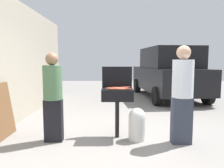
# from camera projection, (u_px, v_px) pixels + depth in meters

# --- Properties ---
(ground_plane) EXTENTS (24.00, 24.00, 0.00)m
(ground_plane) POSITION_uv_depth(u_px,v_px,m) (126.00, 136.00, 4.35)
(ground_plane) COLOR gray
(house_wall_side) EXTENTS (0.24, 8.00, 2.96)m
(house_wall_side) POSITION_uv_depth(u_px,v_px,m) (13.00, 61.00, 5.20)
(house_wall_side) COLOR #B2A893
(house_wall_side) RESTS_ON ground
(bbq_grill) EXTENTS (0.60, 0.44, 0.96)m
(bbq_grill) POSITION_uv_depth(u_px,v_px,m) (118.00, 96.00, 4.18)
(bbq_grill) COLOR black
(bbq_grill) RESTS_ON ground
(grill_lid_open) EXTENTS (0.60, 0.05, 0.42)m
(grill_lid_open) POSITION_uv_depth(u_px,v_px,m) (118.00, 77.00, 4.36)
(grill_lid_open) COLOR black
(grill_lid_open) RESTS_ON bbq_grill
(hot_dog_0) EXTENTS (0.13, 0.03, 0.03)m
(hot_dog_0) POSITION_uv_depth(u_px,v_px,m) (121.00, 88.00, 4.13)
(hot_dog_0) COLOR #C6593D
(hot_dog_0) RESTS_ON bbq_grill
(hot_dog_1) EXTENTS (0.13, 0.03, 0.03)m
(hot_dog_1) POSITION_uv_depth(u_px,v_px,m) (125.00, 88.00, 4.17)
(hot_dog_1) COLOR #AD4228
(hot_dog_1) RESTS_ON bbq_grill
(hot_dog_2) EXTENTS (0.13, 0.03, 0.03)m
(hot_dog_2) POSITION_uv_depth(u_px,v_px,m) (114.00, 89.00, 4.02)
(hot_dog_2) COLOR #AD4228
(hot_dog_2) RESTS_ON bbq_grill
(hot_dog_3) EXTENTS (0.13, 0.04, 0.03)m
(hot_dog_3) POSITION_uv_depth(u_px,v_px,m) (110.00, 88.00, 4.10)
(hot_dog_3) COLOR #C6593D
(hot_dog_3) RESTS_ON bbq_grill
(hot_dog_4) EXTENTS (0.13, 0.03, 0.03)m
(hot_dog_4) POSITION_uv_depth(u_px,v_px,m) (116.00, 88.00, 4.24)
(hot_dog_4) COLOR #B74C33
(hot_dog_4) RESTS_ON bbq_grill
(hot_dog_5) EXTENTS (0.13, 0.04, 0.03)m
(hot_dog_5) POSITION_uv_depth(u_px,v_px,m) (123.00, 89.00, 4.01)
(hot_dog_5) COLOR #C6593D
(hot_dog_5) RESTS_ON bbq_grill
(hot_dog_6) EXTENTS (0.13, 0.04, 0.03)m
(hot_dog_6) POSITION_uv_depth(u_px,v_px,m) (125.00, 87.00, 4.26)
(hot_dog_6) COLOR #B74C33
(hot_dog_6) RESTS_ON bbq_grill
(hot_dog_7) EXTENTS (0.13, 0.03, 0.03)m
(hot_dog_7) POSITION_uv_depth(u_px,v_px,m) (128.00, 87.00, 4.30)
(hot_dog_7) COLOR #B74C33
(hot_dog_7) RESTS_ON bbq_grill
(hot_dog_8) EXTENTS (0.13, 0.03, 0.03)m
(hot_dog_8) POSITION_uv_depth(u_px,v_px,m) (129.00, 89.00, 4.05)
(hot_dog_8) COLOR #AD4228
(hot_dog_8) RESTS_ON bbq_grill
(hot_dog_9) EXTENTS (0.13, 0.03, 0.03)m
(hot_dog_9) POSITION_uv_depth(u_px,v_px,m) (121.00, 89.00, 4.05)
(hot_dog_9) COLOR #C6593D
(hot_dog_9) RESTS_ON bbq_grill
(hot_dog_10) EXTENTS (0.13, 0.03, 0.03)m
(hot_dog_10) POSITION_uv_depth(u_px,v_px,m) (118.00, 88.00, 4.17)
(hot_dog_10) COLOR #C6593D
(hot_dog_10) RESTS_ON bbq_grill
(hot_dog_11) EXTENTS (0.13, 0.03, 0.03)m
(hot_dog_11) POSITION_uv_depth(u_px,v_px,m) (115.00, 89.00, 4.07)
(hot_dog_11) COLOR #B74C33
(hot_dog_11) RESTS_ON bbq_grill
(hot_dog_12) EXTENTS (0.13, 0.03, 0.03)m
(hot_dog_12) POSITION_uv_depth(u_px,v_px,m) (112.00, 88.00, 4.21)
(hot_dog_12) COLOR #AD4228
(hot_dog_12) RESTS_ON bbq_grill
(hot_dog_13) EXTENTS (0.13, 0.03, 0.03)m
(hot_dog_13) POSITION_uv_depth(u_px,v_px,m) (120.00, 89.00, 4.10)
(hot_dog_13) COLOR #B74C33
(hot_dog_13) RESTS_ON bbq_grill
(hot_dog_14) EXTENTS (0.13, 0.03, 0.03)m
(hot_dog_14) POSITION_uv_depth(u_px,v_px,m) (122.00, 88.00, 4.21)
(hot_dog_14) COLOR #B74C33
(hot_dog_14) RESTS_ON bbq_grill
(propane_tank) EXTENTS (0.32, 0.32, 0.62)m
(propane_tank) POSITION_uv_depth(u_px,v_px,m) (138.00, 123.00, 4.08)
(propane_tank) COLOR silver
(propane_tank) RESTS_ON ground
(person_left) EXTENTS (0.35, 0.35, 1.64)m
(person_left) POSITION_uv_depth(u_px,v_px,m) (54.00, 94.00, 3.98)
(person_left) COLOR black
(person_left) RESTS_ON ground
(person_right) EXTENTS (0.37, 0.37, 1.76)m
(person_right) POSITION_uv_depth(u_px,v_px,m) (183.00, 91.00, 3.86)
(person_right) COLOR #333847
(person_right) RESTS_ON ground
(parked_minivan) EXTENTS (2.39, 4.57, 2.02)m
(parked_minivan) POSITION_uv_depth(u_px,v_px,m) (169.00, 73.00, 8.75)
(parked_minivan) COLOR black
(parked_minivan) RESTS_ON ground
(leaning_board) EXTENTS (0.18, 0.90, 1.06)m
(leaning_board) POSITION_uv_depth(u_px,v_px,m) (1.00, 111.00, 4.16)
(leaning_board) COLOR brown
(leaning_board) RESTS_ON ground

